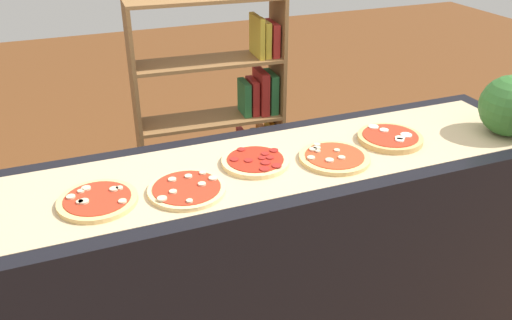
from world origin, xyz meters
TOP-DOWN VIEW (x-y plane):
  - counter at (0.00, 0.00)m, footprint 2.37×0.60m
  - parchment_paper at (0.00, 0.00)m, footprint 2.22×0.47m
  - pizza_mushroom_0 at (-0.56, -0.05)m, footprint 0.25×0.25m
  - pizza_mushroom_1 at (-0.28, -0.09)m, footprint 0.25×0.25m
  - pizza_pepperoni_2 at (0.00, 0.01)m, footprint 0.24×0.24m
  - pizza_mushroom_3 at (0.28, -0.07)m, footprint 0.26×0.26m
  - pizza_mozzarella_4 at (0.56, -0.01)m, footprint 0.25×0.25m
  - watermelon at (1.02, -0.12)m, footprint 0.24×0.24m
  - bookshelf at (0.28, 1.09)m, footprint 0.83×0.30m

SIDE VIEW (x-z plane):
  - counter at x=0.00m, z-range 0.00..0.96m
  - bookshelf at x=0.28m, z-range -0.08..1.26m
  - parchment_paper at x=0.00m, z-range 0.96..0.96m
  - pizza_mushroom_1 at x=-0.28m, z-range 0.96..0.98m
  - pizza_mushroom_0 at x=-0.56m, z-range 0.96..0.98m
  - pizza_mushroom_3 at x=0.28m, z-range 0.96..0.98m
  - pizza_pepperoni_2 at x=0.00m, z-range 0.96..0.98m
  - pizza_mozzarella_4 at x=0.56m, z-range 0.96..0.99m
  - watermelon at x=1.02m, z-range 0.96..1.20m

